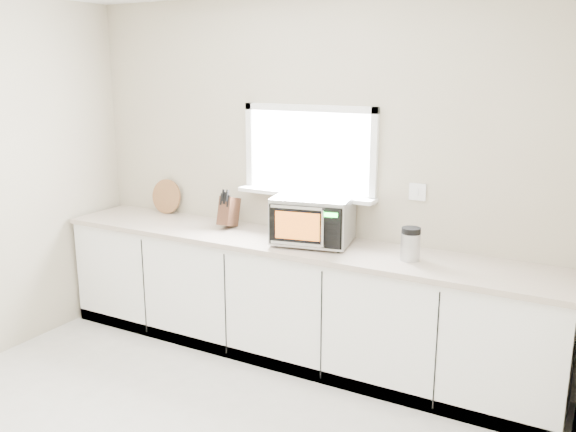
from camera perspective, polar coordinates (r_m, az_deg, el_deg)
The scene contains 7 objects.
back_wall at distance 4.68m, azimuth 2.08°, elevation 3.80°, with size 4.00×0.17×2.70m.
cabinets at distance 4.68m, azimuth 0.31°, elevation -7.97°, with size 3.92×0.60×0.88m, color white.
countertop at distance 4.52m, azimuth 0.26°, elevation -2.58°, with size 3.92×0.64×0.04m, color beige.
microwave at distance 4.40m, azimuth 2.36°, elevation -0.28°, with size 0.61×0.52×0.35m.
knife_block at distance 4.88m, azimuth -5.57°, elevation 0.48°, with size 0.11×0.23×0.32m.
cutting_board at distance 5.45m, azimuth -11.31°, elevation 1.81°, with size 0.30×0.30×0.02m, color olive.
coffee_grinder at distance 4.11m, azimuth 11.39°, elevation -2.57°, with size 0.15×0.15×0.23m.
Camera 1 is at (2.09, -2.11, 2.17)m, focal length 38.00 mm.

